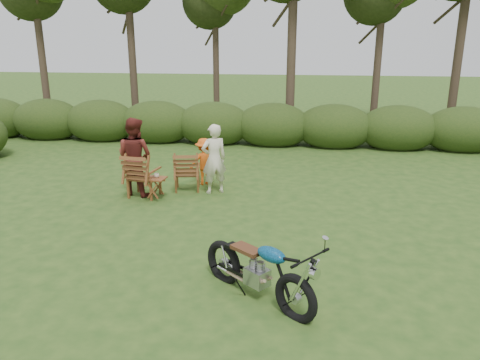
# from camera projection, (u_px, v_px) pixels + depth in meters

# --- Properties ---
(ground) EXTENTS (80.00, 80.00, 0.00)m
(ground) POSITION_uv_depth(u_px,v_px,m) (232.00, 271.00, 7.15)
(ground) COLOR #244517
(ground) RESTS_ON ground
(tree_line) EXTENTS (22.52, 11.62, 8.14)m
(tree_line) POSITION_uv_depth(u_px,v_px,m) (292.00, 25.00, 15.20)
(tree_line) COLOR #37291E
(tree_line) RESTS_ON ground
(motorcycle) EXTENTS (1.95, 1.77, 1.10)m
(motorcycle) POSITION_uv_depth(u_px,v_px,m) (257.00, 297.00, 6.45)
(motorcycle) COLOR #0D70B2
(motorcycle) RESTS_ON ground
(lawn_chair_right) EXTENTS (0.75, 0.75, 0.93)m
(lawn_chair_right) POSITION_uv_depth(u_px,v_px,m) (188.00, 190.00, 10.98)
(lawn_chair_right) COLOR brown
(lawn_chair_right) RESTS_ON ground
(lawn_chair_left) EXTENTS (0.79, 0.79, 1.02)m
(lawn_chair_left) POSITION_uv_depth(u_px,v_px,m) (145.00, 196.00, 10.54)
(lawn_chair_left) COLOR #593116
(lawn_chair_left) RESTS_ON ground
(side_table) EXTENTS (0.52, 0.45, 0.49)m
(side_table) POSITION_uv_depth(u_px,v_px,m) (155.00, 189.00, 10.28)
(side_table) COLOR brown
(side_table) RESTS_ON ground
(cup) EXTENTS (0.12, 0.12, 0.09)m
(cup) POSITION_uv_depth(u_px,v_px,m) (157.00, 176.00, 10.22)
(cup) COLOR beige
(cup) RESTS_ON side_table
(adult_a) EXTENTS (0.70, 0.62, 1.60)m
(adult_a) POSITION_uv_depth(u_px,v_px,m) (215.00, 193.00, 10.79)
(adult_a) COLOR beige
(adult_a) RESTS_ON ground
(adult_b) EXTENTS (1.02, 0.89, 1.76)m
(adult_b) POSITION_uv_depth(u_px,v_px,m) (137.00, 194.00, 10.71)
(adult_b) COLOR maroon
(adult_b) RESTS_ON ground
(child) EXTENTS (0.84, 0.69, 1.14)m
(child) POSITION_uv_depth(u_px,v_px,m) (205.00, 184.00, 11.43)
(child) COLOR #E05815
(child) RESTS_ON ground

